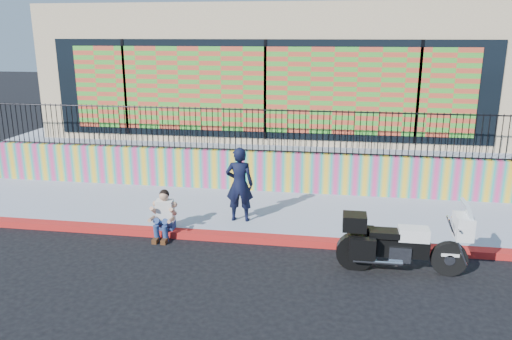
# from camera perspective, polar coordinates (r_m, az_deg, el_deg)

# --- Properties ---
(ground) EXTENTS (90.00, 90.00, 0.00)m
(ground) POSITION_cam_1_polar(r_m,az_deg,el_deg) (11.10, -2.07, -8.05)
(ground) COLOR black
(ground) RESTS_ON ground
(red_curb) EXTENTS (16.00, 0.30, 0.15)m
(red_curb) POSITION_cam_1_polar(r_m,az_deg,el_deg) (11.07, -2.07, -7.69)
(red_curb) COLOR red
(red_curb) RESTS_ON ground
(sidewalk) EXTENTS (16.00, 3.00, 0.15)m
(sidewalk) POSITION_cam_1_polar(r_m,az_deg,el_deg) (12.58, -0.61, -4.79)
(sidewalk) COLOR #989EB6
(sidewalk) RESTS_ON ground
(mural_wall) EXTENTS (16.00, 0.20, 1.10)m
(mural_wall) POSITION_cam_1_polar(r_m,az_deg,el_deg) (13.89, 0.50, -0.12)
(mural_wall) COLOR #D7387C
(mural_wall) RESTS_ON sidewalk
(metal_fence) EXTENTS (15.80, 0.04, 1.20)m
(metal_fence) POSITION_cam_1_polar(r_m,az_deg,el_deg) (13.63, 0.51, 4.55)
(metal_fence) COLOR black
(metal_fence) RESTS_ON mural_wall
(elevated_platform) EXTENTS (16.00, 10.00, 1.25)m
(elevated_platform) POSITION_cam_1_polar(r_m,az_deg,el_deg) (18.83, 2.85, 3.76)
(elevated_platform) COLOR #989EB6
(elevated_platform) RESTS_ON ground
(storefront_building) EXTENTS (14.00, 8.06, 4.00)m
(storefront_building) POSITION_cam_1_polar(r_m,az_deg,el_deg) (18.26, 2.88, 11.71)
(storefront_building) COLOR tan
(storefront_building) RESTS_ON elevated_platform
(police_motorcycle) EXTENTS (2.39, 0.79, 1.49)m
(police_motorcycle) POSITION_cam_1_polar(r_m,az_deg,el_deg) (9.87, 16.16, -7.84)
(police_motorcycle) COLOR black
(police_motorcycle) RESTS_ON ground
(police_officer) EXTENTS (0.66, 0.45, 1.76)m
(police_officer) POSITION_cam_1_polar(r_m,az_deg,el_deg) (11.55, -1.90, -1.65)
(police_officer) COLOR black
(police_officer) RESTS_ON sidewalk
(seated_man) EXTENTS (0.54, 0.71, 1.06)m
(seated_man) POSITION_cam_1_polar(r_m,az_deg,el_deg) (11.23, -10.55, -5.54)
(seated_man) COLOR navy
(seated_man) RESTS_ON ground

